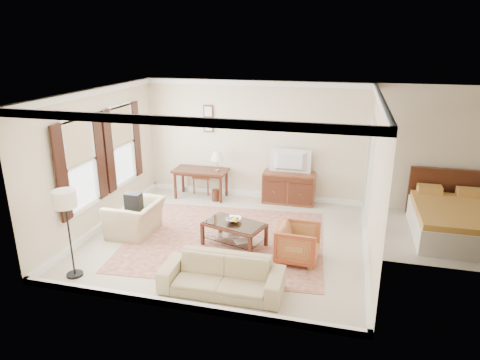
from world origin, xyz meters
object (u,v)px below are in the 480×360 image
at_px(writing_desk, 201,174).
at_px(striped_armchair, 298,241).
at_px(tv, 290,154).
at_px(sofa, 222,270).
at_px(sideboard, 289,188).
at_px(coffee_table, 234,228).
at_px(club_armchair, 135,212).

bearing_deg(writing_desk, striped_armchair, -43.67).
relative_size(tv, sofa, 0.49).
distance_m(sideboard, sofa, 4.13).
bearing_deg(striped_armchair, tv, 13.69).
height_order(writing_desk, coffee_table, writing_desk).
bearing_deg(sofa, coffee_table, 97.38).
distance_m(writing_desk, sofa, 4.30).
xyz_separation_m(writing_desk, sideboard, (2.19, 0.17, -0.24)).
height_order(sideboard, tv, tv).
relative_size(writing_desk, sofa, 0.69).
bearing_deg(tv, sideboard, -90.00).
bearing_deg(coffee_table, sideboard, 74.66).
relative_size(writing_desk, club_armchair, 1.26).
distance_m(writing_desk, tv, 2.28).
relative_size(writing_desk, tv, 1.42).
bearing_deg(club_armchair, sofa, 56.77).
bearing_deg(coffee_table, writing_desk, 122.48).
height_order(writing_desk, tv, tv).
xyz_separation_m(striped_armchair, sofa, (-1.04, -1.30, 0.00)).
bearing_deg(club_armchair, sideboard, 133.20).
relative_size(striped_armchair, club_armchair, 0.71).
height_order(sideboard, sofa, sideboard).
bearing_deg(sofa, sideboard, 82.81).
bearing_deg(striped_armchair, writing_desk, 48.44).
relative_size(coffee_table, sofa, 0.66).
xyz_separation_m(coffee_table, striped_armchair, (1.26, -0.28, 0.01)).
relative_size(sideboard, striped_armchair, 1.65).
bearing_deg(coffee_table, sofa, -81.94).
height_order(striped_armchair, club_armchair, club_armchair).
relative_size(writing_desk, coffee_table, 1.04).
relative_size(striped_armchair, sofa, 0.39).
xyz_separation_m(tv, sofa, (-0.47, -4.08, -0.86)).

